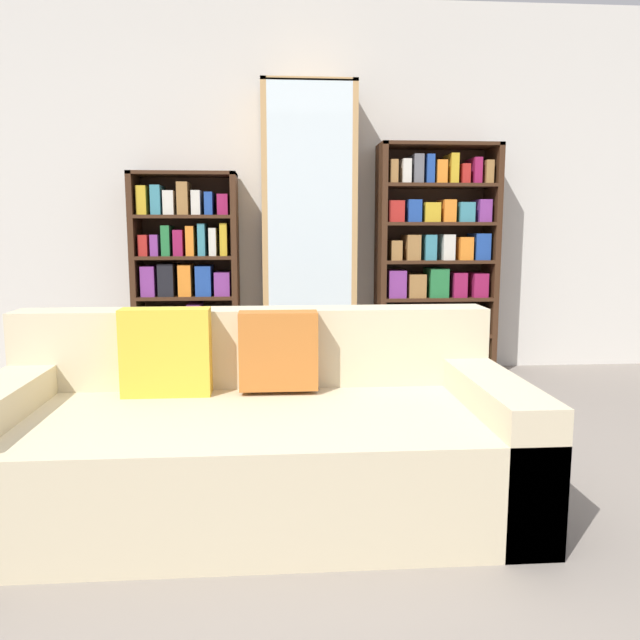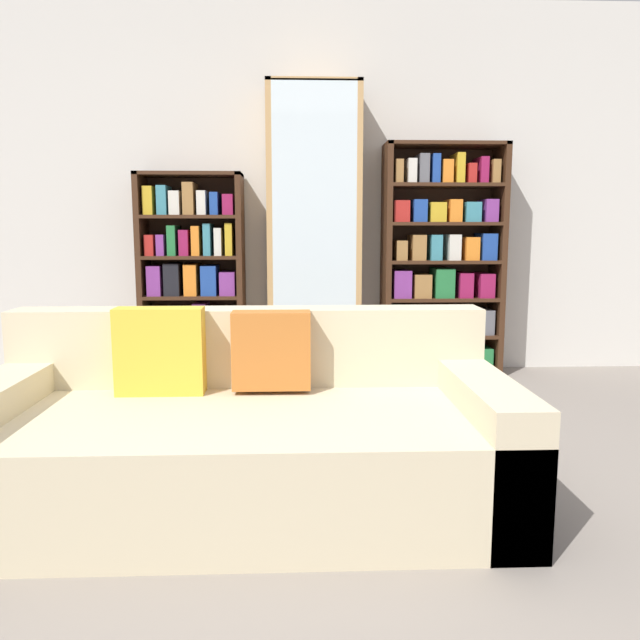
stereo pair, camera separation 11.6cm
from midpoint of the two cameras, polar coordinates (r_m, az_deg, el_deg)
The scene contains 7 objects.
ground_plane at distance 2.22m, azimuth 2.08°, elevation -20.50°, with size 16.00×16.00×0.00m, color gray.
wall_back at distance 4.73m, azimuth -0.48°, elevation 11.72°, with size 6.16×0.06×2.70m.
couch at distance 2.51m, azimuth -5.65°, elevation -10.62°, with size 2.04×0.99×0.75m.
bookshelf_left at distance 4.58m, azimuth -10.88°, elevation 3.58°, with size 0.74×0.32×1.46m.
display_cabinet at distance 4.50m, azimuth 0.17°, elevation 7.87°, with size 0.66×0.36×2.07m.
bookshelf_right at distance 4.66m, azimuth 11.71°, elevation 4.84°, with size 0.86×0.32×1.67m.
wine_bottle at distance 3.41m, azimuth 10.22°, elevation -7.22°, with size 0.08×0.08×0.40m.
Camera 2 is at (-0.10, -1.94, 1.07)m, focal length 35.00 mm.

